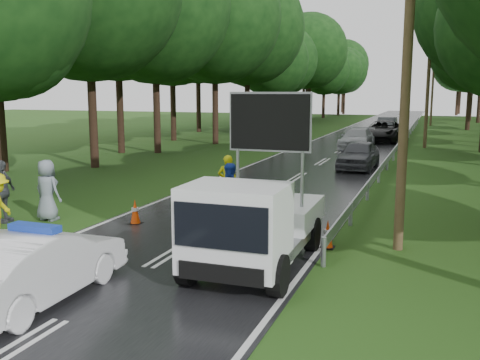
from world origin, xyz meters
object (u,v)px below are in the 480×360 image
at_px(barrier, 241,201).
at_px(civilian, 232,194).
at_px(officer, 228,182).
at_px(queue_car_first, 359,155).
at_px(queue_car_third, 383,131).
at_px(work_truck, 253,224).
at_px(queue_car_second, 357,139).
at_px(police_sedan, 37,267).
at_px(queue_car_fourth, 387,126).

relative_size(barrier, civilian, 1.49).
bearing_deg(officer, queue_car_first, -121.95).
bearing_deg(officer, queue_car_third, -112.95).
height_order(barrier, civilian, civilian).
xyz_separation_m(work_truck, queue_car_third, (-0.26, 32.40, -0.23)).
bearing_deg(barrier, officer, 121.22).
relative_size(barrier, queue_car_second, 0.57).
bearing_deg(queue_car_second, civilian, -89.05).
distance_m(officer, queue_car_first, 11.42).
bearing_deg(police_sedan, work_truck, -136.93).
relative_size(police_sedan, barrier, 1.52).
height_order(civilian, queue_car_first, civilian).
bearing_deg(civilian, work_truck, -84.23).
distance_m(police_sedan, queue_car_fourth, 43.22).
relative_size(officer, queue_car_third, 0.31).
bearing_deg(queue_car_fourth, officer, -94.43).
bearing_deg(officer, queue_car_second, -111.29).
relative_size(police_sedan, queue_car_fourth, 0.88).
xyz_separation_m(work_truck, civilian, (-1.95, 3.72, -0.13)).
bearing_deg(queue_car_fourth, queue_car_third, -87.82).
relative_size(work_truck, queue_car_fourth, 1.05).
relative_size(queue_car_first, queue_car_second, 0.89).
bearing_deg(barrier, queue_car_first, 86.26).
relative_size(work_truck, queue_car_third, 0.83).
xyz_separation_m(queue_car_second, queue_car_third, (1.19, 6.00, 0.12)).
bearing_deg(queue_car_second, police_sedan, -91.23).
xyz_separation_m(civilian, queue_car_second, (0.50, 22.68, -0.22)).
relative_size(queue_car_second, queue_car_fourth, 1.03).
relative_size(officer, civilian, 1.00).
distance_m(civilian, queue_car_fourth, 36.28).
bearing_deg(queue_car_third, queue_car_second, -95.99).
distance_m(police_sedan, civilian, 7.01).
bearing_deg(queue_car_third, civilian, -88.17).
xyz_separation_m(police_sedan, barrier, (1.78, 6.30, 0.17)).
bearing_deg(queue_car_first, barrier, -93.68).
bearing_deg(queue_car_first, civilian, -96.14).
distance_m(work_truck, queue_car_first, 16.72).
xyz_separation_m(police_sedan, officer, (0.39, 8.84, 0.24)).
relative_size(barrier, officer, 1.49).
bearing_deg(queue_car_fourth, police_sedan, -94.20).
xyz_separation_m(police_sedan, queue_car_third, (2.97, 35.57, 0.14)).
bearing_deg(queue_car_fourth, civilian, -92.83).
distance_m(police_sedan, barrier, 6.55).
distance_m(work_truck, queue_car_second, 26.44).
xyz_separation_m(civilian, queue_car_third, (1.69, 28.68, -0.10)).
height_order(work_truck, queue_car_third, work_truck).
bearing_deg(police_sedan, officer, -93.89).
xyz_separation_m(queue_car_second, queue_car_fourth, (0.79, 13.57, 0.07)).
distance_m(queue_car_first, queue_car_fourth, 23.27).
bearing_deg(queue_car_second, officer, -91.63).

